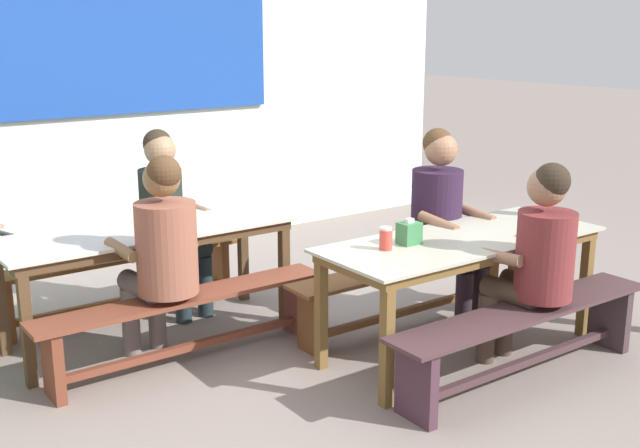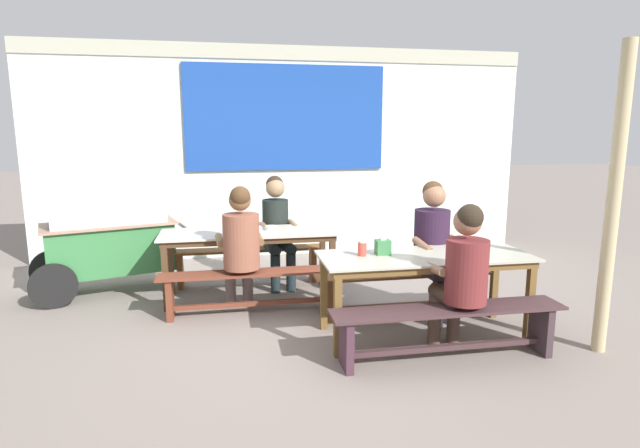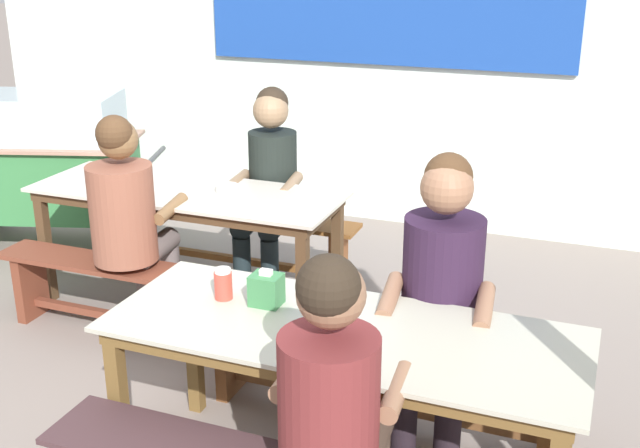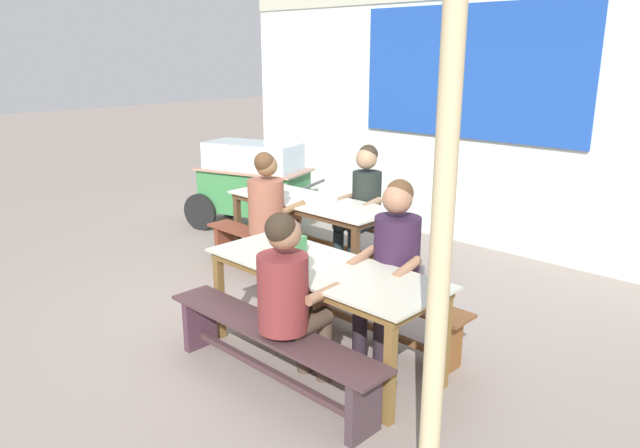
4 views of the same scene
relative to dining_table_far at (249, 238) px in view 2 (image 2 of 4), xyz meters
name	(u,v)px [view 2 (image 2 of 4)]	position (x,y,z in m)	size (l,w,h in m)	color
ground_plane	(327,324)	(0.66, -0.93, -0.66)	(40.00, 40.00, 0.00)	gray
backdrop_wall	(286,148)	(0.66, 1.95, 0.90)	(7.04, 0.23, 2.96)	white
dining_table_far	(249,238)	(0.00, 0.00, 0.00)	(1.87, 0.68, 0.74)	beige
dining_table_near	(425,263)	(1.45, -1.34, 0.00)	(1.85, 0.73, 0.74)	#B9B7A2
bench_far_back	(248,260)	(0.00, 0.51, -0.37)	(1.80, 0.26, 0.43)	brown
bench_far_front	(253,285)	(0.00, -0.51, -0.37)	(1.83, 0.27, 0.43)	brown
bench_near_back	(404,287)	(1.45, -0.83, -0.37)	(1.77, 0.30, 0.43)	brown
bench_near_front	(448,325)	(1.44, -1.85, -0.37)	(1.88, 0.34, 0.43)	#442D30
food_cart	(108,236)	(-1.54, 0.53, -0.02)	(1.81, 1.14, 1.11)	#387D43
person_near_front	(463,270)	(1.57, -1.79, 0.06)	(0.46, 0.53, 1.25)	#49372C
person_center_facing	(277,224)	(0.35, 0.43, 0.07)	(0.44, 0.59, 1.28)	#1E2B2E
person_left_back_turned	(241,242)	(-0.11, -0.45, 0.06)	(0.48, 0.57, 1.28)	#6B5E5C
person_right_near_table	(434,241)	(1.73, -0.89, 0.09)	(0.48, 0.56, 1.33)	black
tissue_box	(383,247)	(1.09, -1.25, 0.14)	(0.12, 0.10, 0.15)	#3B7D48
condiment_jar	(362,248)	(0.90, -1.26, 0.14)	(0.07, 0.07, 0.13)	#DD4637
soup_bowl	(271,228)	(0.25, 0.05, 0.10)	(0.14, 0.14, 0.04)	silver
wooden_support_post	(613,203)	(2.76, -1.92, 0.58)	(0.11, 0.11, 2.48)	tan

